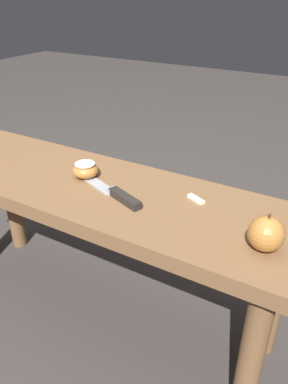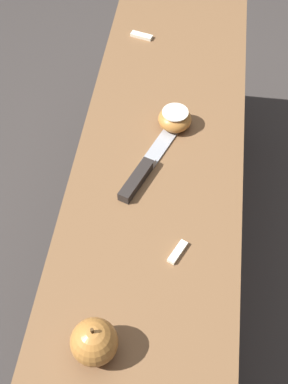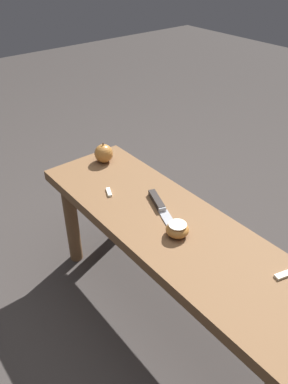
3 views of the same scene
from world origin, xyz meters
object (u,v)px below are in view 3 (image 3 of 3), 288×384
Objects in this scene: wooden_bench at (171,243)px; apple_cut at (177,229)px; knife at (159,205)px; apple_whole at (104,153)px.

apple_cut reaches higher than wooden_bench.
knife is 2.64× the size of apple_whole.
knife is at bearing 160.67° from apple_cut.
wooden_bench is at bearing 153.50° from apple_cut.
wooden_bench is 0.13m from knife.
wooden_bench is 15.55× the size of apple_cut.
apple_cut is at bearing 1.37° from knife.
apple_whole reaches higher than knife.
knife is at bearing 164.29° from wooden_bench.
apple_whole reaches higher than apple_cut.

